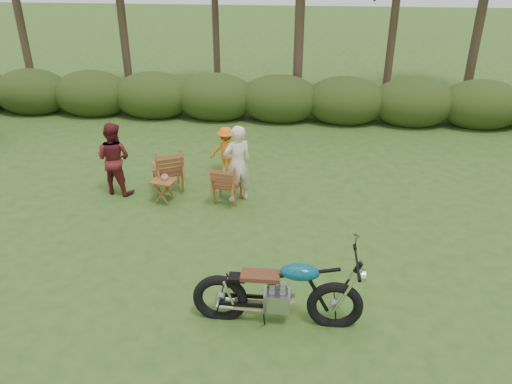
# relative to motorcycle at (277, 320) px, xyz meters

# --- Properties ---
(ground) EXTENTS (80.00, 80.00, 0.00)m
(ground) POSITION_rel_motorcycle_xyz_m (-0.50, 0.30, 0.00)
(ground) COLOR #294A18
(ground) RESTS_ON ground
(motorcycle) EXTENTS (2.32, 0.89, 1.33)m
(motorcycle) POSITION_rel_motorcycle_xyz_m (0.00, 0.00, 0.00)
(motorcycle) COLOR #0B7995
(motorcycle) RESTS_ON ground
(lawn_chair_right) EXTENTS (0.69, 0.69, 0.87)m
(lawn_chair_right) POSITION_rel_motorcycle_xyz_m (-1.28, 3.67, 0.00)
(lawn_chair_right) COLOR brown
(lawn_chair_right) RESTS_ON ground
(lawn_chair_left) EXTENTS (0.92, 0.92, 0.99)m
(lawn_chair_left) POSITION_rel_motorcycle_xyz_m (-2.68, 4.09, 0.00)
(lawn_chair_left) COLOR brown
(lawn_chair_left) RESTS_ON ground
(side_table) EXTENTS (0.56, 0.50, 0.51)m
(side_table) POSITION_rel_motorcycle_xyz_m (-2.61, 3.49, 0.26)
(side_table) COLOR brown
(side_table) RESTS_ON ground
(cup) EXTENTS (0.18, 0.18, 0.11)m
(cup) POSITION_rel_motorcycle_xyz_m (-2.58, 3.52, 0.57)
(cup) COLOR #C0B09E
(cup) RESTS_ON side_table
(adult_a) EXTENTS (0.73, 0.66, 1.68)m
(adult_a) POSITION_rel_motorcycle_xyz_m (-1.07, 3.74, 0.00)
(adult_a) COLOR beige
(adult_a) RESTS_ON ground
(adult_b) EXTENTS (0.89, 0.76, 1.60)m
(adult_b) POSITION_rel_motorcycle_xyz_m (-3.78, 3.85, 0.00)
(adult_b) COLOR #5C1A1C
(adult_b) RESTS_ON ground
(child) EXTENTS (0.80, 0.54, 1.15)m
(child) POSITION_rel_motorcycle_xyz_m (-1.53, 5.11, 0.00)
(child) COLOR orange
(child) RESTS_ON ground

